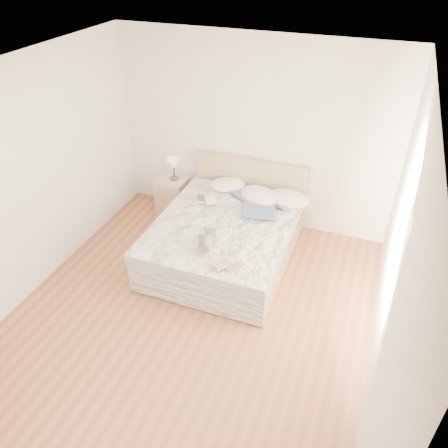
{
  "coord_description": "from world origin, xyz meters",
  "views": [
    {
      "loc": [
        1.64,
        -3.22,
        3.76
      ],
      "look_at": [
        0.02,
        1.05,
        0.62
      ],
      "focal_mm": 35.0,
      "sensor_mm": 36.0,
      "label": 1
    }
  ],
  "objects_px": {
    "bed": "(226,237)",
    "nightstand": "(173,195)",
    "table_lamp": "(173,165)",
    "childrens_book": "(230,265)",
    "photo_book": "(206,200)",
    "teddy_bear": "(207,245)"
  },
  "relations": [
    {
      "from": "table_lamp",
      "to": "teddy_bear",
      "type": "bearing_deg",
      "value": -52.18
    },
    {
      "from": "bed",
      "to": "table_lamp",
      "type": "bearing_deg",
      "value": 144.74
    },
    {
      "from": "bed",
      "to": "nightstand",
      "type": "relative_size",
      "value": 3.83
    },
    {
      "from": "nightstand",
      "to": "teddy_bear",
      "type": "distance_m",
      "value": 1.91
    },
    {
      "from": "teddy_bear",
      "to": "photo_book",
      "type": "bearing_deg",
      "value": 103.46
    },
    {
      "from": "nightstand",
      "to": "teddy_bear",
      "type": "height_order",
      "value": "teddy_bear"
    },
    {
      "from": "teddy_bear",
      "to": "nightstand",
      "type": "bearing_deg",
      "value": 119.52
    },
    {
      "from": "bed",
      "to": "childrens_book",
      "type": "distance_m",
      "value": 1.02
    },
    {
      "from": "teddy_bear",
      "to": "table_lamp",
      "type": "bearing_deg",
      "value": 118.13
    },
    {
      "from": "bed",
      "to": "table_lamp",
      "type": "relative_size",
      "value": 6.43
    },
    {
      "from": "table_lamp",
      "to": "photo_book",
      "type": "xyz_separation_m",
      "value": [
        0.73,
        -0.51,
        -0.17
      ]
    },
    {
      "from": "nightstand",
      "to": "table_lamp",
      "type": "relative_size",
      "value": 1.68
    },
    {
      "from": "table_lamp",
      "to": "childrens_book",
      "type": "xyz_separation_m",
      "value": [
        1.52,
        -1.7,
        -0.17
      ]
    },
    {
      "from": "nightstand",
      "to": "photo_book",
      "type": "relative_size",
      "value": 1.85
    },
    {
      "from": "table_lamp",
      "to": "photo_book",
      "type": "relative_size",
      "value": 1.1
    },
    {
      "from": "childrens_book",
      "to": "teddy_bear",
      "type": "distance_m",
      "value": 0.43
    },
    {
      "from": "photo_book",
      "to": "bed",
      "type": "bearing_deg",
      "value": -67.07
    },
    {
      "from": "photo_book",
      "to": "childrens_book",
      "type": "distance_m",
      "value": 1.43
    },
    {
      "from": "bed",
      "to": "nightstand",
      "type": "xyz_separation_m",
      "value": [
        -1.18,
        0.78,
        -0.03
      ]
    },
    {
      "from": "bed",
      "to": "photo_book",
      "type": "height_order",
      "value": "bed"
    },
    {
      "from": "table_lamp",
      "to": "teddy_bear",
      "type": "xyz_separation_m",
      "value": [
        1.15,
        -1.48,
        -0.15
      ]
    },
    {
      "from": "bed",
      "to": "teddy_bear",
      "type": "bearing_deg",
      "value": -89.91
    }
  ]
}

